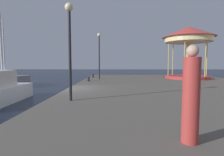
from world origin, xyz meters
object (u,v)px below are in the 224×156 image
(sailboat_grey, at_px, (1,81))
(bollard_north, at_px, (88,79))
(person_far_corner, at_px, (191,97))
(bollard_south, at_px, (93,76))
(carousel, at_px, (188,40))
(lamp_post_mid_promenade, at_px, (99,48))
(lamp_post_near_edge, at_px, (70,34))

(sailboat_grey, xyz_separation_m, bollard_north, (8.77, -1.26, 0.30))
(sailboat_grey, relative_size, bollard_north, 17.01)
(person_far_corner, bearing_deg, sailboat_grey, 132.33)
(bollard_south, bearing_deg, sailboat_grey, -160.63)
(carousel, distance_m, person_far_corner, 17.18)
(sailboat_grey, distance_m, lamp_post_mid_promenade, 10.16)
(sailboat_grey, distance_m, bollard_north, 8.87)
(carousel, distance_m, lamp_post_mid_promenade, 9.35)
(lamp_post_near_edge, relative_size, bollard_north, 10.37)
(sailboat_grey, xyz_separation_m, carousel, (18.85, 1.81, 4.18))
(sailboat_grey, bearing_deg, carousel, 5.49)
(carousel, xyz_separation_m, bollard_south, (-10.19, 1.23, -3.88))
(sailboat_grey, bearing_deg, person_far_corner, -47.67)
(sailboat_grey, height_order, carousel, sailboat_grey)
(bollard_south, xyz_separation_m, person_far_corner, (4.01, -16.95, 0.74))
(lamp_post_near_edge, distance_m, lamp_post_mid_promenade, 10.72)
(lamp_post_mid_promenade, relative_size, person_far_corner, 2.33)
(lamp_post_mid_promenade, distance_m, bollard_south, 3.71)
(lamp_post_near_edge, relative_size, bollard_south, 10.37)
(carousel, bearing_deg, bollard_north, -163.04)
(bollard_north, relative_size, person_far_corner, 0.20)
(bollard_south, height_order, person_far_corner, person_far_corner)
(carousel, bearing_deg, lamp_post_mid_promenade, -174.84)
(bollard_north, distance_m, bollard_south, 4.31)
(sailboat_grey, height_order, person_far_corner, sailboat_grey)
(bollard_north, bearing_deg, sailboat_grey, 171.82)
(carousel, distance_m, bollard_north, 11.23)
(bollard_south, bearing_deg, lamp_post_mid_promenade, -65.85)
(carousel, relative_size, person_far_corner, 2.73)
(lamp_post_near_edge, distance_m, person_far_corner, 5.74)
(lamp_post_mid_promenade, xyz_separation_m, person_far_corner, (3.09, -14.88, -2.20))
(sailboat_grey, relative_size, bollard_south, 17.01)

